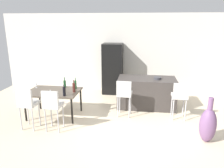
% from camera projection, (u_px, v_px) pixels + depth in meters
% --- Properties ---
extents(ground_plane, '(10.00, 10.00, 0.00)m').
position_uv_depth(ground_plane, '(126.00, 122.00, 5.85)').
color(ground_plane, beige).
extents(back_wall, '(10.00, 0.12, 2.90)m').
position_uv_depth(back_wall, '(132.00, 53.00, 8.22)').
color(back_wall, beige).
rests_on(back_wall, ground_plane).
extents(kitchen_island, '(1.77, 0.90, 0.92)m').
position_uv_depth(kitchen_island, '(146.00, 93.00, 6.78)').
color(kitchen_island, '#383330').
rests_on(kitchen_island, ground_plane).
extents(bar_chair_left, '(0.43, 0.43, 1.05)m').
position_uv_depth(bar_chair_left, '(124.00, 93.00, 6.01)').
color(bar_chair_left, beige).
rests_on(bar_chair_left, ground_plane).
extents(bar_chair_middle, '(0.40, 0.40, 1.05)m').
position_uv_depth(bar_chair_middle, '(180.00, 95.00, 5.82)').
color(bar_chair_middle, beige).
rests_on(bar_chair_middle, ground_plane).
extents(dining_table, '(1.41, 0.98, 0.74)m').
position_uv_depth(dining_table, '(54.00, 93.00, 6.04)').
color(dining_table, '#4C4238').
rests_on(dining_table, ground_plane).
extents(dining_chair_near, '(0.42, 0.42, 1.05)m').
position_uv_depth(dining_chair_near, '(27.00, 103.00, 5.27)').
color(dining_chair_near, beige).
rests_on(dining_chair_near, ground_plane).
extents(dining_chair_far, '(0.41, 0.41, 1.05)m').
position_uv_depth(dining_chair_far, '(52.00, 104.00, 5.19)').
color(dining_chair_far, beige).
rests_on(dining_chair_far, ground_plane).
extents(wine_bottle_right, '(0.08, 0.08, 0.34)m').
position_uv_depth(wine_bottle_right, '(74.00, 87.00, 5.90)').
color(wine_bottle_right, '#471E19').
rests_on(wine_bottle_right, dining_table).
extents(wine_bottle_corner, '(0.07, 0.07, 0.31)m').
position_uv_depth(wine_bottle_corner, '(65.00, 84.00, 6.32)').
color(wine_bottle_corner, '#194723').
rests_on(wine_bottle_corner, dining_table).
extents(wine_bottle_middle, '(0.07, 0.07, 0.30)m').
position_uv_depth(wine_bottle_middle, '(64.00, 91.00, 5.60)').
color(wine_bottle_middle, black).
rests_on(wine_bottle_middle, dining_table).
extents(wine_bottle_end, '(0.06, 0.06, 0.33)m').
position_uv_depth(wine_bottle_end, '(75.00, 85.00, 6.19)').
color(wine_bottle_end, '#194723').
rests_on(wine_bottle_end, dining_table).
extents(wine_glass_left, '(0.07, 0.07, 0.17)m').
position_uv_depth(wine_glass_left, '(50.00, 91.00, 5.59)').
color(wine_glass_left, silver).
rests_on(wine_glass_left, dining_table).
extents(wine_glass_far, '(0.07, 0.07, 0.17)m').
position_uv_depth(wine_glass_far, '(36.00, 84.00, 6.29)').
color(wine_glass_far, silver).
rests_on(wine_glass_far, dining_table).
extents(wine_glass_near, '(0.07, 0.07, 0.17)m').
position_uv_depth(wine_glass_near, '(64.00, 89.00, 5.76)').
color(wine_glass_near, silver).
rests_on(wine_glass_near, dining_table).
extents(refrigerator, '(0.72, 0.68, 1.84)m').
position_uv_depth(refrigerator, '(113.00, 69.00, 8.03)').
color(refrigerator, black).
rests_on(refrigerator, ground_plane).
extents(fruit_bowl, '(0.22, 0.22, 0.07)m').
position_uv_depth(fruit_bowl, '(157.00, 78.00, 6.53)').
color(fruit_bowl, '#333338').
rests_on(fruit_bowl, kitchen_island).
extents(floor_vase, '(0.36, 0.36, 1.04)m').
position_uv_depth(floor_vase, '(208.00, 125.00, 4.77)').
color(floor_vase, '#704C75').
rests_on(floor_vase, ground_plane).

